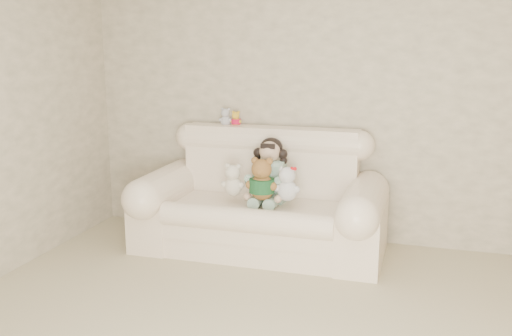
{
  "coord_description": "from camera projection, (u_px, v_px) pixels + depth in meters",
  "views": [
    {
      "loc": [
        0.84,
        -2.58,
        1.78
      ],
      "look_at": [
        -0.52,
        1.9,
        0.75
      ],
      "focal_mm": 40.73,
      "sensor_mm": 36.0,
      "label": 1
    }
  ],
  "objects": [
    {
      "name": "brown_teddy",
      "position": [
        262.0,
        175.0,
        4.73
      ],
      "size": [
        0.29,
        0.24,
        0.41
      ],
      "primitive_type": null,
      "rotation": [
        0.0,
        0.0,
        -0.15
      ],
      "color": "brown",
      "rests_on": "sofa"
    },
    {
      "name": "seated_child",
      "position": [
        270.0,
        170.0,
        4.94
      ],
      "size": [
        0.35,
        0.42,
        0.56
      ],
      "primitive_type": null,
      "rotation": [
        0.0,
        0.0,
        -0.03
      ],
      "color": "#347A57",
      "rests_on": "sofa"
    },
    {
      "name": "grey_mini_plush",
      "position": [
        226.0,
        115.0,
        5.29
      ],
      "size": [
        0.16,
        0.14,
        0.2
      ],
      "primitive_type": null,
      "rotation": [
        0.0,
        0.0,
        0.39
      ],
      "color": "silver",
      "rests_on": "sofa"
    },
    {
      "name": "white_cat",
      "position": [
        287.0,
        180.0,
        4.7
      ],
      "size": [
        0.25,
        0.2,
        0.34
      ],
      "primitive_type": null,
      "rotation": [
        0.0,
        0.0,
        -0.16
      ],
      "color": "silver",
      "rests_on": "sofa"
    },
    {
      "name": "wall_back",
      "position": [
        332.0,
        96.0,
        5.08
      ],
      "size": [
        4.5,
        0.0,
        4.5
      ],
      "primitive_type": "plane",
      "rotation": [
        1.57,
        0.0,
        0.0
      ],
      "color": "beige",
      "rests_on": "ground"
    },
    {
      "name": "sofa",
      "position": [
        259.0,
        193.0,
        4.93
      ],
      "size": [
        2.1,
        0.95,
        1.03
      ],
      "primitive_type": null,
      "color": "#F8E4C8",
      "rests_on": "floor"
    },
    {
      "name": "cream_teddy",
      "position": [
        233.0,
        177.0,
        4.86
      ],
      "size": [
        0.25,
        0.22,
        0.32
      ],
      "primitive_type": null,
      "rotation": [
        0.0,
        0.0,
        -0.32
      ],
      "color": "silver",
      "rests_on": "sofa"
    },
    {
      "name": "yellow_mini_bear",
      "position": [
        236.0,
        117.0,
        5.26
      ],
      "size": [
        0.13,
        0.12,
        0.17
      ],
      "primitive_type": null,
      "rotation": [
        0.0,
        0.0,
        0.37
      ],
      "color": "gold",
      "rests_on": "sofa"
    }
  ]
}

